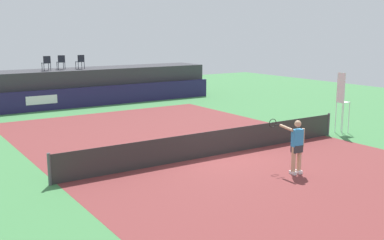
% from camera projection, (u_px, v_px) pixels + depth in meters
% --- Properties ---
extents(ground_plane, '(48.00, 48.00, 0.00)m').
position_uv_depth(ground_plane, '(174.00, 140.00, 19.80)').
color(ground_plane, '#3D7A42').
extents(court_inner, '(12.00, 22.00, 0.00)m').
position_uv_depth(court_inner, '(216.00, 155.00, 17.34)').
color(court_inner, maroon).
rests_on(court_inner, ground).
extents(sponsor_wall, '(18.00, 0.22, 1.20)m').
position_uv_depth(sponsor_wall, '(85.00, 97.00, 28.28)').
color(sponsor_wall, '#231E4C').
rests_on(sponsor_wall, ground).
extents(spectator_platform, '(18.00, 2.80, 2.20)m').
position_uv_depth(spectator_platform, '(74.00, 86.00, 29.67)').
color(spectator_platform, '#38383D').
rests_on(spectator_platform, ground).
extents(spectator_chair_far_left, '(0.45, 0.45, 0.89)m').
position_uv_depth(spectator_chair_far_left, '(46.00, 62.00, 28.15)').
color(spectator_chair_far_left, '#1E232D').
rests_on(spectator_chair_far_left, spectator_platform).
extents(spectator_chair_left, '(0.47, 0.47, 0.89)m').
position_uv_depth(spectator_chair_left, '(61.00, 62.00, 28.99)').
color(spectator_chair_left, '#1E232D').
rests_on(spectator_chair_left, spectator_platform).
extents(spectator_chair_center, '(0.46, 0.46, 0.89)m').
position_uv_depth(spectator_chair_center, '(80.00, 61.00, 29.37)').
color(spectator_chair_center, '#1E232D').
rests_on(spectator_chair_center, spectator_platform).
extents(umpire_chair, '(0.45, 0.45, 2.76)m').
position_uv_depth(umpire_chair, '(342.00, 99.00, 20.83)').
color(umpire_chair, white).
rests_on(umpire_chair, ground).
extents(tennis_net, '(12.40, 0.02, 0.95)m').
position_uv_depth(tennis_net, '(216.00, 143.00, 17.25)').
color(tennis_net, '#2D2D2D').
rests_on(tennis_net, ground).
extents(net_post_near, '(0.10, 0.10, 1.00)m').
position_uv_depth(net_post_near, '(49.00, 169.00, 13.89)').
color(net_post_near, '#4C4C51').
rests_on(net_post_near, ground).
extents(net_post_far, '(0.10, 0.10, 1.00)m').
position_uv_depth(net_post_far, '(328.00, 124.00, 20.60)').
color(net_post_far, '#4C4C51').
rests_on(net_post_far, ground).
extents(tennis_player, '(0.61, 1.17, 1.77)m').
position_uv_depth(tennis_player, '(296.00, 145.00, 14.96)').
color(tennis_player, white).
rests_on(tennis_player, court_inner).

